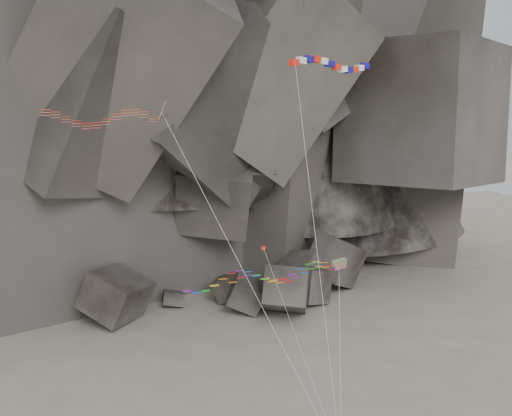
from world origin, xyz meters
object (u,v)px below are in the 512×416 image
object	(u,v)px
pennant_kite	(280,295)
parafoil_kite	(260,276)
delta_kite	(97,117)
banner_kite	(332,66)

from	to	relation	value
pennant_kite	parafoil_kite	bearing A→B (deg)	112.77
delta_kite	banner_kite	size ratio (longest dim) A/B	0.88
banner_kite	pennant_kite	size ratio (longest dim) A/B	2.11
delta_kite	parafoil_kite	world-z (taller)	delta_kite
pennant_kite	delta_kite	bearing A→B (deg)	139.77
delta_kite	banner_kite	distance (m)	21.07
banner_kite	parafoil_kite	xyz separation A→B (m)	(-8.15, -3.43, -17.61)
delta_kite	pennant_kite	xyz separation A→B (m)	(13.79, -4.70, -14.65)
banner_kite	parafoil_kite	world-z (taller)	banner_kite
banner_kite	pennant_kite	xyz separation A→B (m)	(-6.83, -4.79, -19.00)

